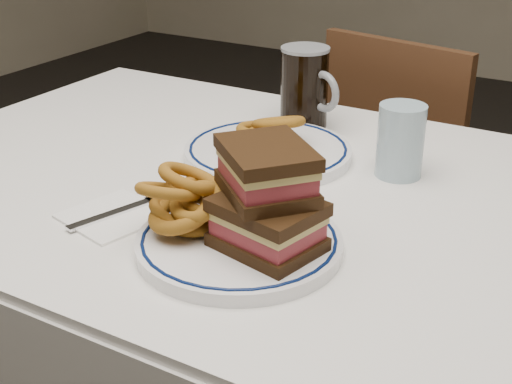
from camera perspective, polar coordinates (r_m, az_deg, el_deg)
The scene contains 11 objects.
dining_table at distance 1.20m, azimuth -0.69°, elevation -3.62°, with size 1.27×0.87×0.75m.
chair_far at distance 1.92m, azimuth 12.02°, elevation 1.04°, with size 0.46×0.46×0.84m.
main_plate at distance 0.94m, azimuth -1.36°, elevation -4.07°, with size 0.27×0.27×0.02m.
reuben_sandwich at distance 0.90m, azimuth 0.90°, elevation -0.46°, with size 0.17×0.16×0.13m.
onion_rings_main at distance 0.95m, azimuth -5.44°, elevation -0.78°, with size 0.13×0.14×0.12m.
ketchup_ramekin at distance 1.03m, azimuth -1.08°, elevation 0.27°, with size 0.06×0.06×0.03m.
beer_mug at distance 1.37m, azimuth 3.98°, elevation 8.40°, with size 0.13×0.09×0.15m.
water_glass at distance 1.17m, azimuth 11.49°, elevation 4.03°, with size 0.08×0.08×0.12m, color #9CBACA.
far_plate at distance 1.24m, azimuth 0.96°, elevation 3.26°, with size 0.29×0.29×0.02m.
onion_rings_far at distance 1.22m, azimuth 1.15°, elevation 4.58°, with size 0.12×0.14×0.08m.
napkin_fork at distance 1.05m, azimuth -11.21°, elevation -1.80°, with size 0.15×0.17×0.01m.
Camera 1 is at (0.54, -0.90, 1.22)m, focal length 50.00 mm.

